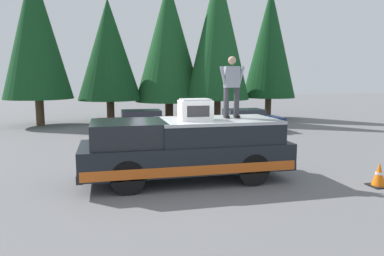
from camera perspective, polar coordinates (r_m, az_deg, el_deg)
name	(u,v)px	position (r m, az deg, el deg)	size (l,w,h in m)	color
ground_plane	(182,181)	(9.86, -1.64, -8.37)	(90.00, 90.00, 0.00)	slate
pickup_truck	(186,148)	(9.80, -1.00, -3.22)	(2.01, 5.54, 1.65)	black
compressor_unit	(195,110)	(9.60, 0.52, 2.90)	(0.65, 0.84, 0.56)	silver
person_on_truck_bed	(232,85)	(10.13, 6.24, 6.67)	(0.29, 0.72, 1.69)	#333338
parked_car_navy	(242,120)	(18.68, 7.89, 1.17)	(1.64, 4.10, 1.16)	navy
parked_car_maroon	(140,122)	(18.15, -8.19, 0.97)	(1.64, 4.10, 1.16)	maroon
traffic_cone	(379,175)	(10.51, 27.26, -6.61)	(0.47, 0.47, 0.62)	black
conifer_far_left	(270,43)	(25.03, 12.11, 12.85)	(3.47, 3.47, 8.53)	#4C3826
conifer_left	(218,33)	(23.14, 4.05, 14.61)	(3.96, 3.96, 9.53)	#4C3826
conifer_center_left	(169,42)	(24.05, -3.69, 13.35)	(4.41, 4.41, 8.88)	#4C3826
conifer_center_right	(109,50)	(23.35, -12.92, 11.85)	(3.91, 3.91, 7.51)	#4C3826
conifer_right	(35,33)	(22.70, -23.35, 13.58)	(3.83, 3.83, 8.95)	#4C3826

